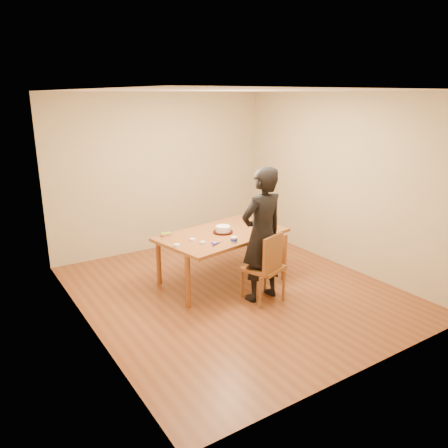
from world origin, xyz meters
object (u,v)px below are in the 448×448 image
dining_table (222,235)px  person (262,235)px  dining_chair (263,268)px  cake (223,229)px  cake_plate (223,232)px

dining_table → person: person is taller
dining_table → person: 0.76m
dining_chair → cake: 0.87m
dining_chair → person: (0.00, 0.05, 0.45)m
dining_table → person: size_ratio=0.99×
cake_plate → cake: 0.04m
cake_plate → person: person is taller
dining_table → cake: 0.08m
person → cake_plate: bearing=-84.0°
cake_plate → cake: cake is taller
dining_table → cake: cake is taller
cake → person: (0.13, -0.74, 0.09)m
dining_chair → cake: bearing=80.5°
cake → person: person is taller
person → cake: bearing=-84.0°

